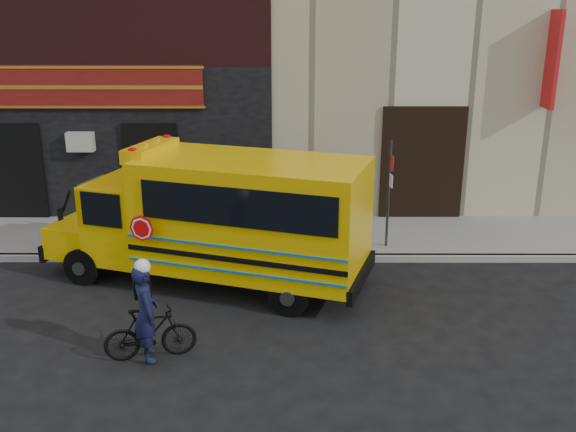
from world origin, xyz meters
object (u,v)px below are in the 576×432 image
at_px(school_bus, 223,216).
at_px(cyclist, 146,315).
at_px(bicycle, 150,333).
at_px(sign_pole, 389,191).

relative_size(school_bus, cyclist, 4.35).
distance_m(school_bus, bicycle, 3.36).
distance_m(sign_pole, cyclist, 6.84).
distance_m(school_bus, sign_pole, 4.13).
relative_size(school_bus, bicycle, 4.73).
bearing_deg(school_bus, sign_pole, 26.26).
height_order(school_bus, cyclist, school_bus).
bearing_deg(bicycle, cyclist, 147.56).
relative_size(bicycle, cyclist, 0.92).
xyz_separation_m(school_bus, sign_pole, (3.70, 1.83, 0.01)).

